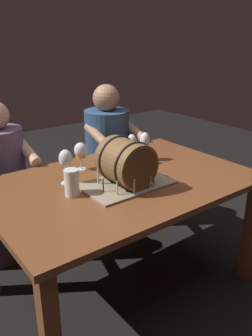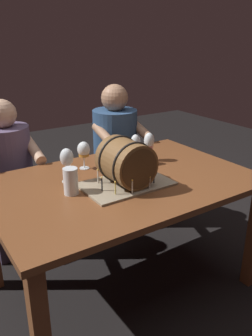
# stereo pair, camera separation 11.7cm
# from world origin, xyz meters

# --- Properties ---
(ground_plane) EXTENTS (8.00, 8.00, 0.00)m
(ground_plane) POSITION_xyz_m (0.00, 0.00, 0.00)
(ground_plane) COLOR black
(dining_table) EXTENTS (1.49, 0.99, 0.73)m
(dining_table) POSITION_xyz_m (0.00, 0.00, 0.64)
(dining_table) COLOR brown
(dining_table) RESTS_ON ground
(barrel_cake) EXTENTS (0.48, 0.31, 0.26)m
(barrel_cake) POSITION_xyz_m (-0.03, -0.07, 0.85)
(barrel_cake) COLOR gray
(barrel_cake) RESTS_ON dining_table
(wine_glass_empty) EXTENTS (0.07, 0.07, 0.20)m
(wine_glass_empty) POSITION_xyz_m (-0.27, 0.15, 0.87)
(wine_glass_empty) COLOR white
(wine_glass_empty) RESTS_ON dining_table
(wine_glass_white) EXTENTS (0.07, 0.07, 0.20)m
(wine_glass_white) POSITION_xyz_m (0.21, 0.17, 0.86)
(wine_glass_white) COLOR white
(wine_glass_white) RESTS_ON dining_table
(wine_glass_rose) EXTENTS (0.07, 0.07, 0.19)m
(wine_glass_rose) POSITION_xyz_m (0.32, 0.18, 0.85)
(wine_glass_rose) COLOR white
(wine_glass_rose) RESTS_ON dining_table
(wine_glass_amber) EXTENTS (0.08, 0.08, 0.17)m
(wine_glass_amber) POSITION_xyz_m (-0.10, 0.28, 0.85)
(wine_glass_amber) COLOR white
(wine_glass_amber) RESTS_ON dining_table
(beer_pint) EXTENTS (0.08, 0.08, 0.14)m
(beer_pint) POSITION_xyz_m (-0.32, -0.01, 0.79)
(beer_pint) COLOR white
(beer_pint) RESTS_ON dining_table
(person_seated_left) EXTENTS (0.37, 0.46, 1.12)m
(person_seated_left) POSITION_xyz_m (-0.43, 0.78, 0.51)
(person_seated_left) COLOR #372D40
(person_seated_left) RESTS_ON ground
(person_seated_right) EXTENTS (0.42, 0.50, 1.15)m
(person_seated_right) POSITION_xyz_m (0.43, 0.78, 0.54)
(person_seated_right) COLOR #1B2D46
(person_seated_right) RESTS_ON ground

